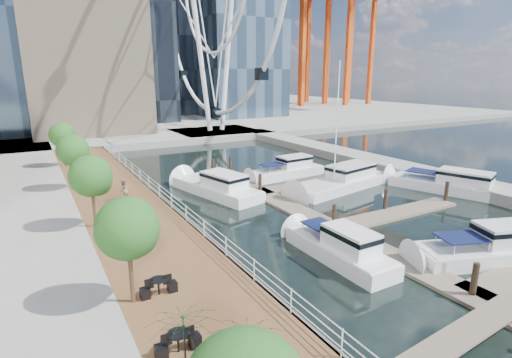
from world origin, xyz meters
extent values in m
plane|color=black|center=(0.00, 0.00, 0.00)|extent=(520.00, 520.00, 0.00)
cube|color=brown|center=(-9.00, 15.00, 0.50)|extent=(6.00, 60.00, 1.00)
cube|color=#595954|center=(-6.00, 15.00, 0.50)|extent=(0.25, 60.00, 1.00)
cube|color=gray|center=(0.00, 102.00, 0.50)|extent=(200.00, 114.00, 1.00)
cube|color=gray|center=(20.00, 20.00, 0.50)|extent=(4.00, 60.00, 1.00)
cube|color=gray|center=(14.00, 52.00, 0.50)|extent=(14.00, 12.00, 1.00)
cube|color=#6D6051|center=(3.00, 10.00, 0.10)|extent=(2.00, 32.00, 0.20)
cube|color=#6D6051|center=(9.00, 8.00, 0.10)|extent=(12.00, 2.00, 0.20)
cube|color=#6D6051|center=(9.00, 18.00, 0.10)|extent=(12.00, 2.00, 0.20)
cylinder|color=white|center=(11.50, 52.00, 14.00)|extent=(0.80, 0.80, 26.00)
cylinder|color=white|center=(16.50, 52.00, 14.00)|extent=(0.80, 0.80, 26.00)
cylinder|color=#3F2B1C|center=(-11.40, 4.00, 2.20)|extent=(0.20, 0.20, 2.40)
sphere|color=#265B1E|center=(-11.40, 4.00, 4.30)|extent=(2.60, 2.60, 2.60)
cylinder|color=#3F2B1C|center=(-11.40, 14.00, 2.20)|extent=(0.20, 0.20, 2.40)
sphere|color=#265B1E|center=(-11.40, 14.00, 4.30)|extent=(2.60, 2.60, 2.60)
cylinder|color=#3F2B1C|center=(-11.40, 24.00, 2.20)|extent=(0.20, 0.20, 2.40)
sphere|color=#265B1E|center=(-11.40, 24.00, 4.30)|extent=(2.60, 2.60, 2.60)
cylinder|color=#3F2B1C|center=(-11.40, 34.00, 2.20)|extent=(0.20, 0.20, 2.40)
sphere|color=#265B1E|center=(-11.40, 34.00, 4.30)|extent=(2.60, 2.60, 2.60)
imported|color=#4E5168|center=(-9.05, 9.31, 1.79)|extent=(0.62, 0.44, 1.59)
imported|color=gray|center=(-8.68, 18.48, 1.84)|extent=(0.90, 1.00, 1.67)
imported|color=#333B40|center=(-9.33, 32.81, 1.90)|extent=(1.14, 0.75, 1.81)
imported|color=#113E1A|center=(-10.94, -1.16, 2.10)|extent=(2.42, 2.47, 2.21)
camera|label=1|loc=(-14.36, -11.61, 10.27)|focal=28.00mm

